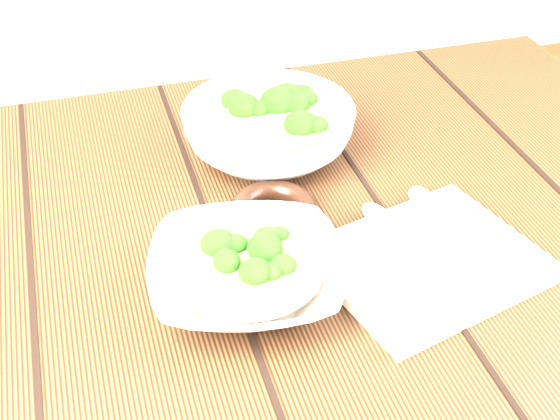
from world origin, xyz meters
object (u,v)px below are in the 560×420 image
at_px(table, 240,323).
at_px(soup_bowl_back, 269,130).
at_px(soup_bowl_front, 247,274).
at_px(napkin, 429,262).
at_px(trivet, 274,210).

height_order(table, soup_bowl_back, soup_bowl_back).
xyz_separation_m(soup_bowl_front, napkin, (0.20, -0.01, -0.02)).
bearing_deg(soup_bowl_front, soup_bowl_back, 69.32).
distance_m(table, soup_bowl_front, 0.17).
relative_size(soup_bowl_back, napkin, 1.14).
bearing_deg(trivet, napkin, -43.37).
distance_m(trivet, napkin, 0.19).
xyz_separation_m(table, napkin, (0.19, -0.09, 0.13)).
relative_size(soup_bowl_front, napkin, 1.03).
height_order(soup_bowl_front, trivet, soup_bowl_front).
bearing_deg(napkin, table, 139.11).
relative_size(soup_bowl_front, soup_bowl_back, 0.90).
distance_m(table, trivet, 0.15).
height_order(soup_bowl_back, napkin, soup_bowl_back).
height_order(trivet, napkin, trivet).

